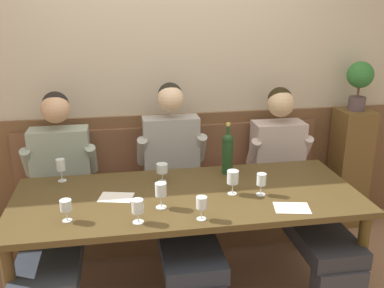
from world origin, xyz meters
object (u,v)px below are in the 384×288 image
(person_right_seat, at_px, (57,200))
(person_center_left_seat, at_px, (293,181))
(wine_glass_right_end, at_px, (161,191))
(wine_glass_by_bottle, at_px, (261,181))
(wall_bench, at_px, (174,208))
(wine_glass_center_rear, at_px, (66,206))
(wine_glass_mid_right, at_px, (233,178))
(potted_plant, at_px, (360,80))
(person_center_right_seat, at_px, (178,191))
(wine_bottle_green_tall, at_px, (228,152))
(wine_glass_mid_left, at_px, (162,169))
(wine_glass_center_front, at_px, (61,166))
(dining_table, at_px, (187,204))
(wine_glass_left_end, at_px, (138,207))
(wine_glass_near_bucket, at_px, (202,203))

(person_right_seat, distance_m, person_center_left_seat, 1.73)
(wine_glass_right_end, relative_size, wine_glass_by_bottle, 1.10)
(wall_bench, height_order, wine_glass_right_end, wall_bench)
(wine_glass_center_rear, xyz_separation_m, wine_glass_mid_right, (1.02, 0.19, 0.02))
(person_right_seat, bearing_deg, wine_glass_by_bottle, -16.97)
(wall_bench, distance_m, potted_plant, 1.87)
(person_center_right_seat, xyz_separation_m, person_center_left_seat, (0.89, 0.02, -0.00))
(wine_bottle_green_tall, height_order, potted_plant, potted_plant)
(wine_glass_mid_left, relative_size, potted_plant, 0.32)
(wine_glass_center_front, xyz_separation_m, wine_glass_mid_left, (0.68, -0.13, -0.02))
(wine_glass_right_end, bearing_deg, dining_table, 40.91)
(person_center_left_seat, distance_m, wine_glass_left_end, 1.39)
(person_center_left_seat, bearing_deg, wine_glass_near_bucket, -141.09)
(wine_glass_mid_right, distance_m, wine_glass_near_bucket, 0.40)
(dining_table, bearing_deg, wine_glass_mid_right, -9.13)
(person_right_seat, relative_size, wine_glass_mid_left, 10.19)
(person_right_seat, relative_size, wine_glass_center_rear, 10.21)
(wine_glass_left_end, bearing_deg, wine_glass_mid_right, 23.99)
(wall_bench, bearing_deg, dining_table, -90.00)
(wine_glass_right_end, relative_size, wine_glass_left_end, 1.14)
(wall_bench, height_order, person_center_left_seat, person_center_left_seat)
(wine_glass_mid_right, height_order, wine_glass_by_bottle, wine_glass_mid_right)
(wine_bottle_green_tall, bearing_deg, wine_glass_by_bottle, -72.82)
(wine_glass_mid_right, bearing_deg, wine_glass_mid_left, 147.07)
(wine_glass_by_bottle, bearing_deg, wine_glass_mid_left, 152.20)
(dining_table, bearing_deg, person_center_right_seat, 93.04)
(wall_bench, xyz_separation_m, wine_glass_by_bottle, (0.46, -0.80, 0.56))
(person_right_seat, xyz_separation_m, wine_glass_center_front, (0.04, 0.04, 0.24))
(dining_table, height_order, wine_glass_center_rear, wine_glass_center_rear)
(person_center_left_seat, xyz_separation_m, wine_bottle_green_tall, (-0.53, -0.02, 0.28))
(wall_bench, relative_size, wine_glass_center_rear, 19.40)
(wall_bench, distance_m, person_right_seat, 1.01)
(person_center_left_seat, relative_size, wine_glass_near_bucket, 9.55)
(wall_bench, bearing_deg, wine_glass_mid_left, -105.86)
(wine_glass_center_front, bearing_deg, wall_bench, 23.41)
(dining_table, distance_m, person_right_seat, 0.92)
(wine_glass_right_end, bearing_deg, person_center_left_seat, 25.16)
(dining_table, relative_size, wine_glass_left_end, 15.85)
(dining_table, distance_m, wine_glass_right_end, 0.31)
(person_right_seat, bearing_deg, wall_bench, 24.64)
(wine_glass_center_rear, bearing_deg, wine_glass_right_end, 7.90)
(wall_bench, distance_m, wine_glass_mid_left, 0.75)
(person_center_right_seat, distance_m, wine_bottle_green_tall, 0.45)
(wine_glass_left_end, relative_size, wine_glass_mid_left, 1.08)
(person_center_left_seat, relative_size, wine_glass_mid_right, 8.31)
(dining_table, distance_m, wine_glass_left_end, 0.49)
(person_right_seat, height_order, wine_glass_left_end, person_right_seat)
(person_center_left_seat, xyz_separation_m, potted_plant, (0.69, 0.41, 0.68))
(wall_bench, relative_size, wine_glass_by_bottle, 17.42)
(wine_glass_near_bucket, xyz_separation_m, wine_glass_center_front, (-0.85, 0.70, 0.01))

